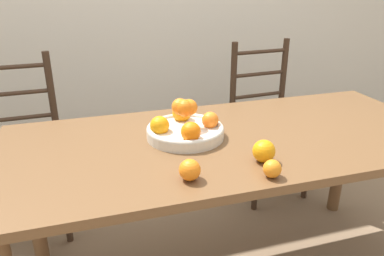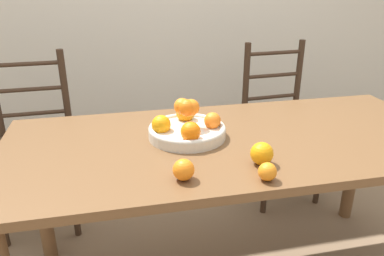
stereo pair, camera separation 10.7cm
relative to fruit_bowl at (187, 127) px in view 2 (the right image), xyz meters
The scene contains 7 objects.
dining_table 0.24m from the fruit_bowl, 16.24° to the right, with size 1.90×0.84×0.76m.
fruit_bowl is the anchor object (origin of this frame).
orange_loose_0 0.36m from the fruit_bowl, 103.27° to the right, with size 0.07×0.07×0.07m.
orange_loose_1 0.45m from the fruit_bowl, 65.49° to the right, with size 0.06×0.06×0.06m.
orange_loose_2 0.37m from the fruit_bowl, 54.25° to the right, with size 0.08×0.08×0.08m.
chair_left 1.05m from the fruit_bowl, 138.67° to the left, with size 0.43×0.42×1.00m.
chair_right 1.05m from the fruit_bowl, 41.42° to the left, with size 0.45×0.43×1.00m.
Camera 2 is at (-0.48, -1.36, 1.39)m, focal length 35.00 mm.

